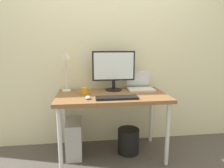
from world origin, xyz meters
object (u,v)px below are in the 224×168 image
laptop (140,85)px  mouse (88,98)px  monitor (114,68)px  keyboard (117,98)px  coffee_mug (85,91)px  wastebasket (128,141)px  desk_lamp (65,62)px  computer_tower (74,138)px  desk (112,100)px

laptop → mouse: 0.78m
monitor → laptop: 0.40m
keyboard → coffee_mug: bearing=145.0°
wastebasket → coffee_mug: bearing=179.9°
keyboard → monitor: bearing=86.7°
monitor → laptop: (0.34, 0.02, -0.22)m
desk_lamp → mouse: size_ratio=5.61×
laptop → mouse: laptop is taller
monitor → coffee_mug: bearing=-152.7°
coffee_mug → wastebasket: bearing=-0.1°
monitor → keyboard: monitor is taller
laptop → desk_lamp: bearing=-178.9°
laptop → desk_lamp: size_ratio=0.63×
laptop → desk_lamp: (-0.91, -0.02, 0.31)m
desk_lamp → computer_tower: desk_lamp is taller
computer_tower → laptop: bearing=11.9°
laptop → desk_lamp: desk_lamp is taller
desk_lamp → mouse: desk_lamp is taller
keyboard → mouse: mouse is taller
monitor → mouse: (-0.32, -0.39, -0.26)m
desk_lamp → wastebasket: size_ratio=1.68×
keyboard → wastebasket: (0.18, 0.23, -0.61)m
coffee_mug → wastebasket: size_ratio=0.36×
desk → keyboard: bearing=-83.1°
monitor → wastebasket: size_ratio=1.74×
laptop → wastebasket: 0.71m
desk → wastebasket: size_ratio=4.18×
laptop → computer_tower: 1.04m
mouse → computer_tower: bearing=126.5°
mouse → wastebasket: mouse is taller
laptop → computer_tower: size_ratio=0.76×
coffee_mug → keyboard: bearing=-35.0°
laptop → keyboard: bearing=-129.8°
keyboard → desk_lamp: bearing=142.9°
monitor → wastebasket: monitor is taller
desk → coffee_mug: bearing=174.7°
monitor → keyboard: 0.49m
monitor → coffee_mug: 0.46m
monitor → computer_tower: size_ratio=1.24×
desk_lamp → wastebasket: 1.22m
coffee_mug → computer_tower: bearing=169.4°
desk → computer_tower: 0.65m
mouse → monitor: bearing=50.1°
computer_tower → wastebasket: (0.65, -0.03, -0.06)m
computer_tower → wastebasket: bearing=-2.4°
desk_lamp → computer_tower: 0.92m
desk → laptop: size_ratio=3.91×
desk → keyboard: size_ratio=2.85×
laptop → coffee_mug: (-0.69, -0.20, -0.02)m
desk_lamp → keyboard: (0.55, -0.42, -0.35)m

